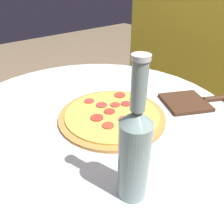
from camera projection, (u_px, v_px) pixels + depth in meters
The scene contains 4 objects.
table at pixel (94, 153), 0.81m from camera, with size 0.95×0.95×0.72m.
pizza at pixel (112, 115), 0.69m from camera, with size 0.34×0.34×0.02m.
beer_bottle at pixel (134, 152), 0.40m from camera, with size 0.06×0.06×0.29m.
pizza_paddle at pixel (192, 101), 0.77m from camera, with size 0.20×0.28×0.02m.
Camera 1 is at (0.50, -0.34, 1.11)m, focal length 35.00 mm.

